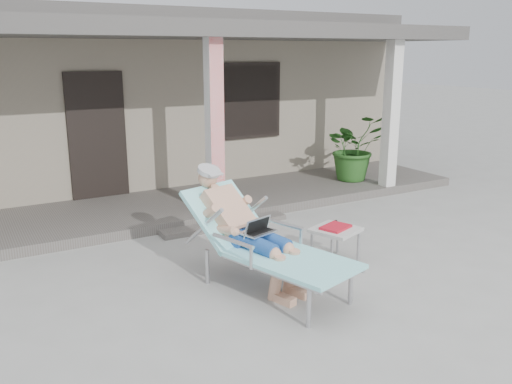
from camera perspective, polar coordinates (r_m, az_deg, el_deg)
ground at (r=6.68m, az=3.85°, el=-8.03°), size 60.00×60.00×0.00m
house at (r=12.15m, az=-13.35°, el=9.98°), size 10.40×5.40×3.30m
porch_deck at (r=9.16m, az=-6.50°, el=-1.26°), size 10.00×2.00×0.15m
porch_overhang at (r=8.77m, az=-6.88°, el=15.96°), size 10.00×2.30×2.85m
porch_step at (r=8.17m, az=-3.30°, el=-3.44°), size 2.00×0.30×0.07m
lounger at (r=5.93m, az=-0.14°, el=-2.22°), size 1.35×2.20×1.38m
side_table at (r=6.83m, az=8.35°, el=-4.13°), size 0.67×0.67×0.47m
potted_palm at (r=10.57m, az=10.26°, el=4.66°), size 1.24×1.10×1.26m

